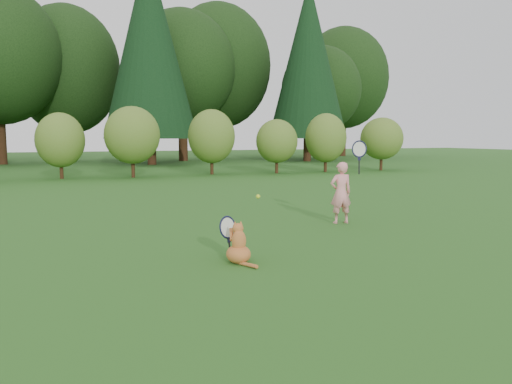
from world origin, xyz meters
name	(u,v)px	position (x,y,z in m)	size (l,w,h in m)	color
ground	(264,244)	(0.00, 0.00, 0.00)	(100.00, 100.00, 0.00)	#215818
shrub_row	(133,142)	(0.00, 13.00, 1.40)	(28.00, 3.00, 2.80)	olive
woodland_backdrop	(104,31)	(0.00, 23.00, 7.50)	(48.00, 10.00, 15.00)	black
child	(341,191)	(2.05, 1.13, 0.60)	(0.66, 0.42, 1.72)	pink
cat	(238,241)	(-0.73, -0.89, 0.28)	(0.39, 0.71, 0.73)	#B36222
tennis_ball	(258,196)	(0.14, 0.57, 0.65)	(0.07, 0.07, 0.07)	#D0E11A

